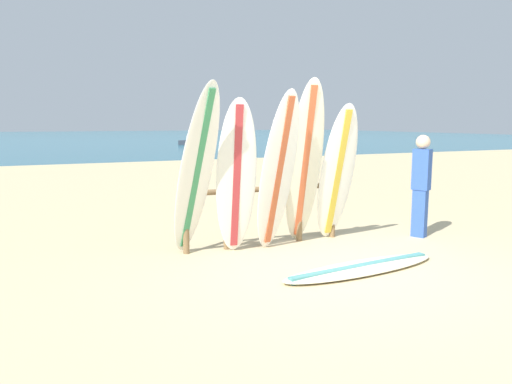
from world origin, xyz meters
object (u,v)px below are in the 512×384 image
surfboard_leaning_center_left (278,172)px  surfboard_leaning_center_right (337,174)px  surfboard_lying_on_sand (362,268)px  surfboard_rack (264,206)px  surfboard_leaning_left (236,178)px  small_boat_offshore (193,142)px  surfboard_leaning_far_left (196,172)px  surfboard_leaning_center (305,164)px  beachgoer_standing (421,181)px

surfboard_leaning_center_left → surfboard_leaning_center_right: size_ratio=1.08×
surfboard_lying_on_sand → surfboard_rack: bearing=109.2°
surfboard_leaning_left → surfboard_lying_on_sand: (1.17, -1.30, -1.05)m
surfboard_leaning_center_right → small_boat_offshore: (7.25, 31.81, -0.81)m
surfboard_leaning_far_left → surfboard_leaning_center: (1.69, 0.08, 0.05)m
surfboard_leaning_center_right → beachgoer_standing: bearing=-12.0°
surfboard_leaning_far_left → surfboard_lying_on_sand: bearing=-37.2°
surfboard_leaning_left → surfboard_leaning_center_left: surfboard_leaning_center_left is taller
surfboard_leaning_left → beachgoer_standing: size_ratio=1.32×
surfboard_leaning_far_left → surfboard_leaning_center: bearing=2.5°
surfboard_leaning_center_right → surfboard_rack: bearing=166.7°
surfboard_leaning_center → surfboard_leaning_center_right: (0.58, 0.01, -0.17)m
surfboard_leaning_center_right → surfboard_lying_on_sand: surfboard_leaning_center_right is taller
surfboard_leaning_center_right → small_boat_offshore: size_ratio=0.97×
surfboard_leaning_far_left → beachgoer_standing: 3.68m
surfboard_leaning_center → surfboard_leaning_far_left: bearing=-177.5°
surfboard_lying_on_sand → surfboard_leaning_center_right: bearing=69.1°
surfboard_leaning_far_left → surfboard_lying_on_sand: size_ratio=0.99×
surfboard_leaning_center_left → surfboard_rack: bearing=90.6°
surfboard_leaning_far_left → small_boat_offshore: 33.30m
surfboard_leaning_left → surfboard_leaning_center_left: (0.59, -0.08, 0.06)m
surfboard_rack → surfboard_leaning_center_left: bearing=-89.4°
surfboard_leaning_center_left → small_boat_offshore: surfboard_leaning_center_left is taller
surfboard_leaning_center_right → surfboard_lying_on_sand: 1.81m
surfboard_leaning_left → surfboard_lying_on_sand: size_ratio=0.91×
surfboard_lying_on_sand → small_boat_offshore: bearing=76.8°
surfboard_lying_on_sand → beachgoer_standing: beachgoer_standing is taller
surfboard_rack → surfboard_leaning_center: bearing=-26.9°
surfboard_leaning_left → surfboard_leaning_center: surfboard_leaning_center is taller
surfboard_leaning_left → beachgoer_standing: bearing=-3.8°
surfboard_leaning_center_left → beachgoer_standing: (2.50, -0.12, -0.24)m
surfboard_leaning_far_left → surfboard_leaning_center_left: bearing=-4.7°
surfboard_leaning_left → surfboard_leaning_center_left: size_ratio=0.95×
surfboard_leaning_center_left → surfboard_leaning_center_right: 1.12m
surfboard_leaning_center_left → small_boat_offshore: bearing=75.4°
surfboard_lying_on_sand → small_boat_offshore: 34.11m
surfboard_leaning_far_left → surfboard_leaning_left: (0.57, -0.01, -0.10)m
surfboard_leaning_center_right → beachgoer_standing: 1.44m
surfboard_rack → surfboard_leaning_center_left: surfboard_leaning_center_left is taller
small_boat_offshore → surfboard_leaning_center: bearing=-103.8°
surfboard_leaning_center_left → surfboard_lying_on_sand: surfboard_leaning_center_left is taller
surfboard_rack → surfboard_leaning_left: 0.84m
surfboard_rack → beachgoer_standing: size_ratio=1.54×
surfboard_rack → surfboard_leaning_far_left: (-1.16, -0.34, 0.58)m
surfboard_leaning_far_left → beachgoer_standing: surfboard_leaning_far_left is taller
surfboard_leaning_far_left → small_boat_offshore: size_ratio=1.08×
surfboard_leaning_left → surfboard_leaning_far_left: bearing=178.8°
surfboard_rack → surfboard_lying_on_sand: bearing=-70.8°
beachgoer_standing → surfboard_lying_on_sand: bearing=-150.3°
surfboard_leaning_center → surfboard_lying_on_sand: (0.05, -1.39, -1.20)m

